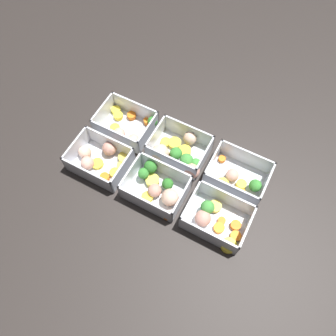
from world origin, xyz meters
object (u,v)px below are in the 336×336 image
object	(u,v)px
container_near_left	(238,177)
container_far_left	(215,218)
container_near_right	(128,126)
container_far_right	(101,159)
container_near_center	(179,153)
container_far_center	(158,187)

from	to	relation	value
container_near_left	container_far_left	distance (m)	0.14
container_near_right	container_far_right	size ratio (longest dim) A/B	1.02
container_near_center	container_far_right	size ratio (longest dim) A/B	1.07
container_near_center	container_near_right	distance (m)	0.18
container_far_center	container_far_right	xyz separation A→B (m)	(0.18, -0.00, -0.00)
container_far_left	container_far_right	size ratio (longest dim) A/B	1.02
container_near_center	container_far_right	world-z (taller)	same
container_near_right	container_far_right	bearing A→B (deg)	85.49
container_near_right	container_near_center	bearing A→B (deg)	176.51
container_far_center	container_far_right	distance (m)	0.18
container_near_center	container_far_center	size ratio (longest dim) A/B	1.07
container_near_center	container_far_left	bearing A→B (deg)	142.53
container_near_center	container_far_right	xyz separation A→B (m)	(0.19, 0.12, -0.00)
container_near_center	container_near_right	world-z (taller)	same
container_near_right	container_far_right	xyz separation A→B (m)	(0.01, 0.13, -0.00)
container_near_center	container_far_center	world-z (taller)	same
container_near_left	container_far_right	bearing A→B (deg)	19.34
container_far_left	container_far_center	world-z (taller)	same
container_near_left	container_near_right	world-z (taller)	same
container_far_right	container_far_center	bearing A→B (deg)	179.55
container_far_left	container_far_center	xyz separation A→B (m)	(0.17, -0.01, 0.00)
container_near_left	container_near_right	bearing A→B (deg)	-0.51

